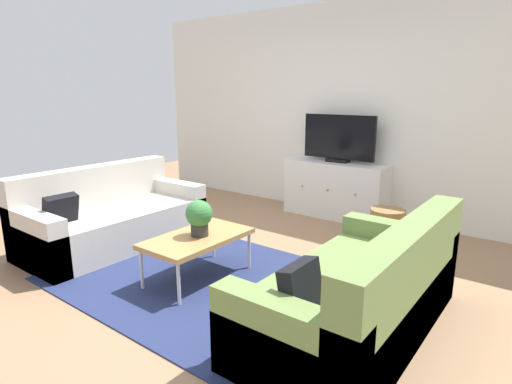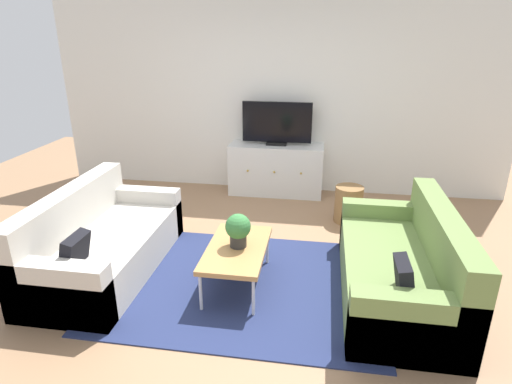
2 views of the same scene
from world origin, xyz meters
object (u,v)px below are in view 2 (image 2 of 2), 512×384
object	(u,v)px
couch_right_side	(406,270)
flat_screen_tv	(277,124)
potted_plant	(238,229)
tv_console	(276,169)
wicker_basket	(348,204)
coffee_table	(237,250)
couch_left_side	(99,245)

from	to	relation	value
couch_right_side	flat_screen_tv	xyz separation A→B (m)	(-1.42, 2.39, 0.75)
flat_screen_tv	potted_plant	bearing A→B (deg)	-91.52
tv_console	wicker_basket	xyz separation A→B (m)	(0.99, -0.83, -0.13)
tv_console	potted_plant	bearing A→B (deg)	-91.54
couch_right_side	tv_console	bearing A→B (deg)	120.87
couch_right_side	wicker_basket	bearing A→B (deg)	105.46
couch_right_side	flat_screen_tv	bearing A→B (deg)	120.66
couch_right_side	tv_console	distance (m)	2.77
coffee_table	tv_console	size ratio (longest dim) A/B	0.71
couch_left_side	flat_screen_tv	distance (m)	2.90
couch_left_side	potted_plant	size ratio (longest dim) A/B	5.93
potted_plant	coffee_table	bearing A→B (deg)	-122.88
coffee_table	flat_screen_tv	distance (m)	2.54
flat_screen_tv	couch_right_side	bearing A→B (deg)	-59.34
tv_console	flat_screen_tv	xyz separation A→B (m)	(-0.00, 0.02, 0.66)
couch_left_side	wicker_basket	size ratio (longest dim) A/B	4.08
flat_screen_tv	wicker_basket	distance (m)	1.53
couch_right_side	coffee_table	distance (m)	1.50
tv_console	flat_screen_tv	size ratio (longest dim) A/B	1.37
potted_plant	tv_console	world-z (taller)	tv_console
coffee_table	tv_console	distance (m)	2.44
tv_console	flat_screen_tv	world-z (taller)	flat_screen_tv
flat_screen_tv	wicker_basket	xyz separation A→B (m)	(0.99, -0.85, -0.79)
potted_plant	wicker_basket	distance (m)	1.94
coffee_table	tv_console	xyz separation A→B (m)	(0.08, 2.43, -0.01)
coffee_table	couch_right_side	bearing A→B (deg)	2.27
couch_right_side	couch_left_side	bearing A→B (deg)	180.00
coffee_table	wicker_basket	distance (m)	1.93
couch_right_side	potted_plant	xyz separation A→B (m)	(-1.48, -0.04, 0.30)
couch_left_side	couch_right_side	world-z (taller)	same
couch_left_side	potted_plant	world-z (taller)	couch_left_side
couch_right_side	potted_plant	world-z (taller)	couch_right_side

